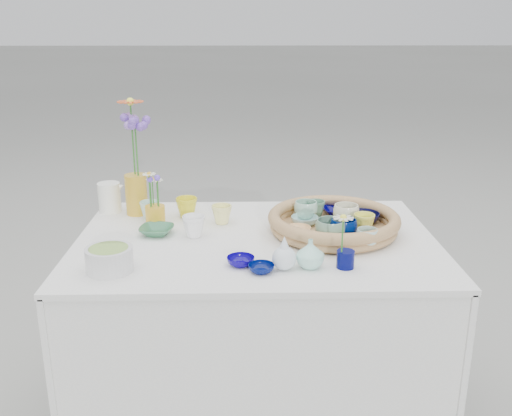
{
  "coord_description": "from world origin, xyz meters",
  "views": [
    {
      "loc": [
        -0.04,
        -1.88,
        1.49
      ],
      "look_at": [
        0.0,
        0.02,
        0.87
      ],
      "focal_mm": 40.0,
      "sensor_mm": 36.0,
      "label": 1
    }
  ],
  "objects": [
    {
      "name": "single_daisy",
      "position": [
        0.26,
        -0.27,
        0.88
      ],
      "size": [
        0.08,
        0.08,
        0.13
      ],
      "primitive_type": null,
      "rotation": [
        0.0,
        0.0,
        -0.13
      ],
      "color": "silver",
      "rests_on": "bud_vase_cobalt"
    },
    {
      "name": "white_pitcher",
      "position": [
        -0.58,
        0.31,
        0.82
      ],
      "size": [
        0.14,
        0.12,
        0.12
      ],
      "primitive_type": null,
      "rotation": [
        0.0,
        0.0,
        -0.24
      ],
      "color": "white",
      "rests_on": "display_table"
    },
    {
      "name": "tray_ceramic_4",
      "position": [
        0.25,
        -0.09,
        0.82
      ],
      "size": [
        0.12,
        0.12,
        0.08
      ],
      "primitive_type": "imported",
      "rotation": [
        0.0,
        0.0,
        0.23
      ],
      "color": "slate",
      "rests_on": "wicker_tray"
    },
    {
      "name": "tray_ceramic_5",
      "position": [
        0.18,
        0.09,
        0.8
      ],
      "size": [
        0.13,
        0.13,
        0.03
      ],
      "primitive_type": "imported",
      "rotation": [
        0.0,
        0.0,
        0.33
      ],
      "color": "#97C0BC",
      "rests_on": "wicker_tray"
    },
    {
      "name": "bud_vase_cobalt",
      "position": [
        0.27,
        -0.26,
        0.79
      ],
      "size": [
        0.07,
        0.07,
        0.06
      ],
      "primitive_type": "cylinder",
      "rotation": [
        0.0,
        0.0,
        0.41
      ],
      "color": "#010445",
      "rests_on": "display_table"
    },
    {
      "name": "loose_ceramic_3",
      "position": [
        -0.22,
        0.02,
        0.8
      ],
      "size": [
        0.1,
        0.1,
        0.08
      ],
      "primitive_type": "imported",
      "rotation": [
        0.0,
        0.0,
        0.29
      ],
      "color": "white",
      "rests_on": "display_table"
    },
    {
      "name": "loose_ceramic_0",
      "position": [
        -0.26,
        0.24,
        0.8
      ],
      "size": [
        0.09,
        0.09,
        0.08
      ],
      "primitive_type": "imported",
      "rotation": [
        0.0,
        0.0,
        0.1
      ],
      "color": "yellow",
      "rests_on": "display_table"
    },
    {
      "name": "tray_ceramic_3",
      "position": [
        0.32,
        0.03,
        0.8
      ],
      "size": [
        0.12,
        0.12,
        0.03
      ],
      "primitive_type": "imported",
      "rotation": [
        0.0,
        0.0,
        -0.32
      ],
      "color": "#347A4F",
      "rests_on": "wicker_tray"
    },
    {
      "name": "tray_ceramic_11",
      "position": [
        0.36,
        -0.13,
        0.81
      ],
      "size": [
        0.1,
        0.1,
        0.06
      ],
      "primitive_type": "imported",
      "rotation": [
        0.0,
        0.0,
        0.4
      ],
      "color": "#ABD1C9",
      "rests_on": "wicker_tray"
    },
    {
      "name": "tray_ceramic_2",
      "position": [
        0.38,
        -0.01,
        0.82
      ],
      "size": [
        0.1,
        0.1,
        0.07
      ],
      "primitive_type": "imported",
      "rotation": [
        0.0,
        0.0,
        -0.38
      ],
      "color": "#E1DE4D",
      "rests_on": "wicker_tray"
    },
    {
      "name": "tray_ceramic_8",
      "position": [
        0.39,
        0.16,
        0.79
      ],
      "size": [
        0.11,
        0.11,
        0.02
      ],
      "primitive_type": "imported",
      "rotation": [
        0.0,
        0.0,
        0.29
      ],
      "color": "#84BAE0",
      "rests_on": "wicker_tray"
    },
    {
      "name": "loose_ceramic_1",
      "position": [
        -0.13,
        0.16,
        0.8
      ],
      "size": [
        0.09,
        0.09,
        0.07
      ],
      "primitive_type": "imported",
      "rotation": [
        0.0,
        0.0,
        -0.16
      ],
      "color": "#FFF98F",
      "rests_on": "display_table"
    },
    {
      "name": "tray_ceramic_9",
      "position": [
        0.3,
        -0.06,
        0.82
      ],
      "size": [
        0.1,
        0.1,
        0.07
      ],
      "primitive_type": "imported",
      "rotation": [
        0.0,
        0.0,
        -0.06
      ],
      "color": "#001251",
      "rests_on": "wicker_tray"
    },
    {
      "name": "loose_ceramic_5",
      "position": [
        -0.4,
        0.22,
        0.8
      ],
      "size": [
        0.09,
        0.09,
        0.07
      ],
      "primitive_type": "imported",
      "rotation": [
        0.0,
        0.0,
        0.27
      ],
      "color": "silver",
      "rests_on": "display_table"
    },
    {
      "name": "daisy_posy",
      "position": [
        -0.37,
        0.14,
        0.91
      ],
      "size": [
        0.09,
        0.09,
        0.14
      ],
      "primitive_type": null,
      "rotation": [
        0.0,
        0.0,
        -0.19
      ],
      "color": "white",
      "rests_on": "daisy_cup"
    },
    {
      "name": "loose_ceramic_4",
      "position": [
        -0.05,
        -0.23,
        0.78
      ],
      "size": [
        0.09,
        0.09,
        0.03
      ],
      "primitive_type": "imported",
      "rotation": [
        0.0,
        0.0,
        -0.02
      ],
      "color": "#0B0075",
      "rests_on": "display_table"
    },
    {
      "name": "tray_ceramic_12",
      "position": [
        0.23,
        0.17,
        0.82
      ],
      "size": [
        0.07,
        0.07,
        0.06
      ],
      "primitive_type": "imported",
      "rotation": [
        0.0,
        0.0,
        -0.06
      ],
      "color": "#4C7B60",
      "rests_on": "wicker_tray"
    },
    {
      "name": "bud_vase_seafoam",
      "position": [
        0.16,
        -0.26,
        0.81
      ],
      "size": [
        0.1,
        0.1,
        0.09
      ],
      "primitive_type": "imported",
      "rotation": [
        0.0,
        0.0,
        -0.18
      ],
      "color": "#A2E4D2",
      "rests_on": "display_table"
    },
    {
      "name": "tray_ceramic_10",
      "position": [
        0.15,
        -0.02,
        0.8
      ],
      "size": [
        0.11,
        0.11,
        0.03
      ],
      "primitive_type": "imported",
      "rotation": [
        0.0,
        0.0,
        -0.19
      ],
      "color": "#E7BB81",
      "rests_on": "wicker_tray"
    },
    {
      "name": "bud_vase_paleblue",
      "position": [
        0.08,
        -0.27,
        0.82
      ],
      "size": [
        0.07,
        0.07,
        0.11
      ],
      "primitive_type": null,
      "rotation": [
        0.0,
        0.0,
        -0.0
      ],
      "color": "silver",
      "rests_on": "display_table"
    },
    {
      "name": "wicker_tray",
      "position": [
        0.28,
        0.05,
        0.8
      ],
      "size": [
        0.47,
        0.47,
        0.08
      ],
      "primitive_type": null,
      "color": "olive",
      "rests_on": "display_table"
    },
    {
      "name": "tray_ceramic_1",
      "position": [
        0.4,
        0.11,
        0.8
      ],
      "size": [
        0.12,
        0.12,
        0.04
      ],
      "primitive_type": "imported",
      "rotation": [
        0.0,
        0.0,
        -0.02
      ],
      "color": "black",
      "rests_on": "wicker_tray"
    },
    {
      "name": "gerbera",
      "position": [
        -0.47,
        0.29,
        1.07
      ],
      "size": [
        0.15,
        0.15,
        0.3
      ],
      "primitive_type": null,
      "rotation": [
        0.0,
        0.0,
        0.34
      ],
      "color": "#E45C2B",
      "rests_on": "tall_vase_yellow"
    },
    {
      "name": "tall_vase_yellow",
      "position": [
        -0.47,
        0.28,
        0.84
      ],
      "size": [
        0.11,
        0.11,
        0.16
      ],
      "primitive_type": "cylinder",
      "rotation": [
        0.0,
        0.0,
        -0.34
      ],
      "color": "gold",
      "rests_on": "display_table"
    },
    {
      "name": "tray_ceramic_0",
      "position": [
        0.32,
        0.2,
        0.8
      ],
      "size": [
        0.12,
        0.12,
        0.03
      ],
      "primitive_type": "imported",
      "rotation": [
        0.0,
        0.0,
        0.0
      ],
      "color": "#030054",
      "rests_on": "wicker_tray"
    },
    {
      "name": "daisy_cup",
      "position": [
        -0.37,
        0.14,
        0.8
      ],
      "size": [
        0.08,
        0.08,
        0.08
      ],
      "primitive_type": "cylinder",
      "rotation": [
        0.0,
        0.0,
        0.07
      ],
      "color": "gold",
      "rests_on": "display_table"
    },
    {
      "name": "tray_ceramic_7",
      "position": [
        0.33,
        0.09,
        0.82
      ],
      "size": [
        0.1,
        0.1,
        0.07
      ],
      "primitive_type": "imported",
      "rotation": [
        0.0,
        0.0,
        -0.04
      ],
      "color": "#F3EDCA",
      "rests_on": "wicker_tray"
    },
    {
      "name": "loose_ceramic_6",
      "position": [
        0.01,
        -0.29,
        0.78
      ],
      "size": [
        0.11,
        0.11,
        0.02
      ],
      "primitive_type": "imported",
      "rotation": [
        0.0,
        0.0,
        -0.42
      ],
      "color": "#020D50",
      "rests_on": "display_table"
    },
    {
      "name": "fluted_bowl",
      "position": [
        -0.45,
        -0.27,
        0.8
      ],
      "size": [
        0.16,
        0.16,
        0.07
      ],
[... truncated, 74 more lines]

